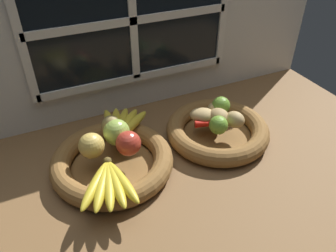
{
  "coord_description": "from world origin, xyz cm",
  "views": [
    {
      "loc": [
        -31.4,
        -65.85,
        63.99
      ],
      "look_at": [
        -0.48,
        1.23,
        9.45
      ],
      "focal_mm": 35.14,
      "sensor_mm": 36.0,
      "label": 1
    }
  ],
  "objects": [
    {
      "name": "potato_large",
      "position": [
        16.34,
        1.23,
        7.78
      ],
      "size": [
        7.57,
        8.19,
        4.65
      ],
      "primitive_type": "ellipsoid",
      "rotation": [
        0.0,
        0.0,
        1.86
      ],
      "color": "#A38451",
      "rests_on": "fruit_bowl_right"
    },
    {
      "name": "apple_green_back",
      "position": [
        -14.32,
        4.9,
        9.14
      ],
      "size": [
        7.36,
        7.36,
        7.36
      ],
      "primitive_type": "sphere",
      "color": "#99B74C",
      "rests_on": "fruit_bowl_left"
    },
    {
      "name": "pear_brown",
      "position": [
        -14.92,
        7.44,
        9.16
      ],
      "size": [
        7.57,
        7.88,
        7.42
      ],
      "primitive_type": "ellipsoid",
      "rotation": [
        0.0,
        0.0,
        2.0
      ],
      "color": "olive",
      "rests_on": "fruit_bowl_left"
    },
    {
      "name": "fruit_bowl_left",
      "position": [
        -17.31,
        1.23,
        2.55
      ],
      "size": [
        33.57,
        33.57,
        5.45
      ],
      "color": "brown",
      "rests_on": "ground_plane"
    },
    {
      "name": "ground_plane",
      "position": [
        0.0,
        0.0,
        -1.5
      ],
      "size": [
        140.0,
        90.0,
        3.0
      ],
      "primitive_type": "cube",
      "color": "brown"
    },
    {
      "name": "back_wall",
      "position": [
        0.0,
        29.77,
        27.88
      ],
      "size": [
        140.0,
        4.6,
        55.0
      ],
      "color": "silver",
      "rests_on": "ground_plane"
    },
    {
      "name": "potato_oblong",
      "position": [
        12.51,
        4.21,
        7.5
      ],
      "size": [
        9.87,
        9.13,
        4.1
      ],
      "primitive_type": "ellipsoid",
      "rotation": [
        0.0,
        0.0,
        5.76
      ],
      "color": "tan",
      "rests_on": "fruit_bowl_right"
    },
    {
      "name": "lime_near",
      "position": [
        13.59,
        -2.89,
        8.21
      ],
      "size": [
        5.51,
        5.51,
        5.51
      ],
      "primitive_type": "sphere",
      "color": "#6B9E33",
      "rests_on": "fruit_bowl_right"
    },
    {
      "name": "apple_red_right",
      "position": [
        -12.86,
        -0.63,
        8.84
      ],
      "size": [
        6.77,
        6.77,
        6.77
      ],
      "primitive_type": "sphere",
      "color": "#B73828",
      "rests_on": "fruit_bowl_left"
    },
    {
      "name": "potato_small",
      "position": [
        19.75,
        -2.17,
        7.87
      ],
      "size": [
        6.85,
        7.43,
        4.83
      ],
      "primitive_type": "ellipsoid",
      "rotation": [
        0.0,
        0.0,
        5.1
      ],
      "color": "tan",
      "rests_on": "fruit_bowl_right"
    },
    {
      "name": "potato_back",
      "position": [
        18.47,
        5.91,
        7.47
      ],
      "size": [
        6.22,
        4.59,
        4.02
      ],
      "primitive_type": "ellipsoid",
      "rotation": [
        0.0,
        0.0,
        3.12
      ],
      "color": "tan",
      "rests_on": "fruit_bowl_right"
    },
    {
      "name": "lime_far",
      "position": [
        19.55,
        5.36,
        8.36
      ],
      "size": [
        5.81,
        5.81,
        5.81
      ],
      "primitive_type": "sphere",
      "color": "olive",
      "rests_on": "fruit_bowl_right"
    },
    {
      "name": "banana_bunch_front",
      "position": [
        -21.3,
        -10.44,
        6.81
      ],
      "size": [
        14.58,
        17.64,
        2.7
      ],
      "color": "gold",
      "rests_on": "fruit_bowl_left"
    },
    {
      "name": "apple_golden_left",
      "position": [
        -21.95,
        2.43,
        8.89
      ],
      "size": [
        6.88,
        6.88,
        6.88
      ],
      "primitive_type": "sphere",
      "color": "#DBB756",
      "rests_on": "fruit_bowl_left"
    },
    {
      "name": "banana_bunch_back",
      "position": [
        -11.06,
        11.1,
        6.81
      ],
      "size": [
        14.46,
        16.77,
        2.71
      ],
      "color": "yellow",
      "rests_on": "fruit_bowl_left"
    },
    {
      "name": "fruit_bowl_right",
      "position": [
        16.34,
        1.23,
        2.55
      ],
      "size": [
        31.64,
        31.64,
        5.45
      ],
      "color": "brown",
      "rests_on": "ground_plane"
    },
    {
      "name": "chili_pepper",
      "position": [
        14.74,
        0.48,
        6.57
      ],
      "size": [
        12.73,
        6.46,
        2.24
      ],
      "primitive_type": "cone",
      "rotation": [
        0.0,
        1.57,
        -0.35
      ],
      "color": "red",
      "rests_on": "fruit_bowl_right"
    }
  ]
}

